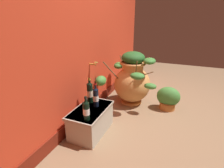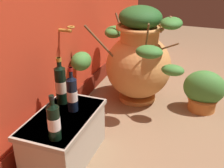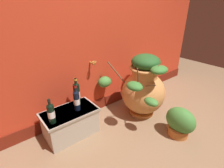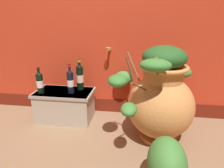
% 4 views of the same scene
% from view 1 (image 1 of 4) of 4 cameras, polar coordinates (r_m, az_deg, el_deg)
% --- Properties ---
extents(ground_plane, '(7.00, 7.00, 0.00)m').
position_cam_1_polar(ground_plane, '(2.54, 16.53, -12.95)').
color(ground_plane, '#896B4C').
extents(back_wall, '(4.40, 0.33, 2.60)m').
position_cam_1_polar(back_wall, '(2.50, -9.79, 18.64)').
color(back_wall, red).
rests_on(back_wall, ground_plane).
extents(terracotta_urn, '(0.78, 0.90, 0.87)m').
position_cam_1_polar(terracotta_urn, '(2.91, 6.36, 1.33)').
color(terracotta_urn, '#D68E4C').
rests_on(terracotta_urn, ground_plane).
extents(stone_ledge, '(0.62, 0.36, 0.33)m').
position_cam_1_polar(stone_ledge, '(2.27, -6.72, -11.26)').
color(stone_ledge, '#B2A893').
rests_on(stone_ledge, ground_plane).
extents(wine_bottle_left, '(0.08, 0.08, 0.33)m').
position_cam_1_polar(wine_bottle_left, '(2.29, -7.10, -2.45)').
color(wine_bottle_left, black).
rests_on(wine_bottle_left, stone_ledge).
extents(wine_bottle_middle, '(0.07, 0.07, 0.31)m').
position_cam_1_polar(wine_bottle_middle, '(2.19, -5.22, -4.02)').
color(wine_bottle_middle, black).
rests_on(wine_bottle_middle, stone_ledge).
extents(wine_bottle_right, '(0.07, 0.07, 0.27)m').
position_cam_1_polar(wine_bottle_right, '(1.93, -8.25, -8.17)').
color(wine_bottle_right, black).
rests_on(wine_bottle_right, stone_ledge).
extents(potted_shrub, '(0.26, 0.35, 0.37)m').
position_cam_1_polar(potted_shrub, '(2.91, 17.53, -4.42)').
color(potted_shrub, '#C17033').
rests_on(potted_shrub, ground_plane).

